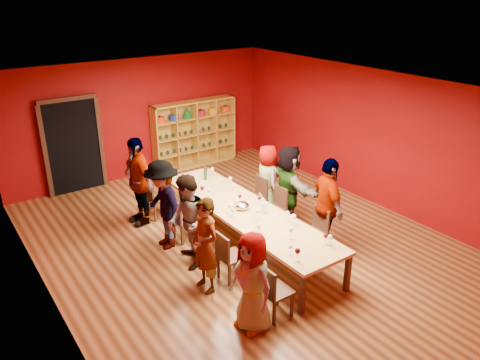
# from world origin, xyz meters

# --- Properties ---
(room_shell) EXTENTS (7.10, 9.10, 3.04)m
(room_shell) POSITION_xyz_m (0.00, 0.00, 1.50)
(room_shell) COLOR #542E16
(room_shell) RESTS_ON ground
(tasting_table) EXTENTS (1.10, 4.50, 0.75)m
(tasting_table) POSITION_xyz_m (0.00, 0.00, 0.70)
(tasting_table) COLOR tan
(tasting_table) RESTS_ON ground
(doorway) EXTENTS (1.40, 0.17, 2.30)m
(doorway) POSITION_xyz_m (-1.80, 4.43, 1.12)
(doorway) COLOR black
(doorway) RESTS_ON ground
(shelving_unit) EXTENTS (2.40, 0.40, 1.80)m
(shelving_unit) POSITION_xyz_m (1.40, 4.32, 0.98)
(shelving_unit) COLOR #B88829
(shelving_unit) RESTS_ON ground
(chair_person_left_0) EXTENTS (0.42, 0.42, 0.89)m
(chair_person_left_0) POSITION_xyz_m (-0.91, -1.97, 0.50)
(chair_person_left_0) COLOR #311B10
(chair_person_left_0) RESTS_ON ground
(person_left_0) EXTENTS (0.49, 0.79, 1.54)m
(person_left_0) POSITION_xyz_m (-1.28, -1.97, 0.77)
(person_left_0) COLOR #141C37
(person_left_0) RESTS_ON ground
(chair_person_left_1) EXTENTS (0.42, 0.42, 0.89)m
(chair_person_left_1) POSITION_xyz_m (-0.91, -0.80, 0.50)
(chair_person_left_1) COLOR #311B10
(chair_person_left_1) RESTS_ON ground
(person_left_1) EXTENTS (0.46, 0.61, 1.62)m
(person_left_1) POSITION_xyz_m (-1.34, -0.80, 0.81)
(person_left_1) COLOR #131A35
(person_left_1) RESTS_ON ground
(chair_person_left_2) EXTENTS (0.42, 0.42, 0.89)m
(chair_person_left_2) POSITION_xyz_m (-0.91, -0.00, 0.50)
(chair_person_left_2) COLOR #311B10
(chair_person_left_2) RESTS_ON ground
(person_left_2) EXTENTS (0.68, 0.92, 1.70)m
(person_left_2) POSITION_xyz_m (-1.22, -0.00, 0.85)
(person_left_2) COLOR silver
(person_left_2) RESTS_ON ground
(chair_person_left_3) EXTENTS (0.42, 0.42, 0.89)m
(chair_person_left_3) POSITION_xyz_m (-0.91, 0.82, 0.50)
(chair_person_left_3) COLOR #311B10
(chair_person_left_3) RESTS_ON ground
(person_left_3) EXTENTS (0.53, 1.15, 1.73)m
(person_left_3) POSITION_xyz_m (-1.27, 0.82, 0.87)
(person_left_3) COLOR #141738
(person_left_3) RESTS_ON ground
(chair_person_left_4) EXTENTS (0.42, 0.42, 0.89)m
(chair_person_left_4) POSITION_xyz_m (-0.91, 2.00, 0.50)
(chair_person_left_4) COLOR #311B10
(chair_person_left_4) RESTS_ON ground
(person_left_4) EXTENTS (0.55, 1.12, 1.87)m
(person_left_4) POSITION_xyz_m (-1.24, 2.00, 0.93)
(person_left_4) COLOR #46454A
(person_left_4) RESTS_ON ground
(chair_person_right_1) EXTENTS (0.42, 0.42, 0.89)m
(chair_person_right_1) POSITION_xyz_m (0.91, -1.00, 0.50)
(chair_person_right_1) COLOR #311B10
(chair_person_right_1) RESTS_ON ground
(person_right_1) EXTENTS (0.81, 1.16, 1.81)m
(person_right_1) POSITION_xyz_m (1.15, -1.00, 0.90)
(person_right_1) COLOR #C48391
(person_right_1) RESTS_ON ground
(chair_person_right_2) EXTENTS (0.42, 0.42, 0.89)m
(chair_person_right_2) POSITION_xyz_m (0.91, 0.17, 0.50)
(chair_person_right_2) COLOR #311B10
(chair_person_right_2) RESTS_ON ground
(person_right_2) EXTENTS (0.76, 1.65, 1.72)m
(person_right_2) POSITION_xyz_m (1.22, 0.17, 0.86)
(person_right_2) COLOR #D08B8F
(person_right_2) RESTS_ON ground
(chair_person_right_3) EXTENTS (0.42, 0.42, 0.89)m
(chair_person_right_3) POSITION_xyz_m (0.91, 0.80, 0.50)
(chair_person_right_3) COLOR #311B10
(chair_person_right_3) RESTS_ON ground
(person_right_3) EXTENTS (0.60, 0.84, 1.56)m
(person_right_3) POSITION_xyz_m (1.17, 0.80, 0.78)
(person_right_3) COLOR #46464B
(person_right_3) RESTS_ON ground
(wine_glass_0) EXTENTS (0.07, 0.07, 0.18)m
(wine_glass_0) POSITION_xyz_m (-0.34, -1.69, 0.88)
(wine_glass_0) COLOR white
(wine_glass_0) RESTS_ON tasting_table
(wine_glass_1) EXTENTS (0.08, 0.08, 0.19)m
(wine_glass_1) POSITION_xyz_m (0.36, -1.85, 0.89)
(wine_glass_1) COLOR white
(wine_glass_1) RESTS_ON tasting_table
(wine_glass_2) EXTENTS (0.09, 0.09, 0.21)m
(wine_glass_2) POSITION_xyz_m (-0.33, -0.01, 0.90)
(wine_glass_2) COLOR white
(wine_glass_2) RESTS_ON tasting_table
(wine_glass_3) EXTENTS (0.08, 0.08, 0.19)m
(wine_glass_3) POSITION_xyz_m (0.33, -0.02, 0.89)
(wine_glass_3) COLOR white
(wine_glass_3) RESTS_ON tasting_table
(wine_glass_4) EXTENTS (0.07, 0.07, 0.19)m
(wine_glass_4) POSITION_xyz_m (-0.30, -0.85, 0.88)
(wine_glass_4) COLOR white
(wine_glass_4) RESTS_ON tasting_table
(wine_glass_5) EXTENTS (0.09, 0.09, 0.22)m
(wine_glass_5) POSITION_xyz_m (0.26, 1.83, 0.91)
(wine_glass_5) COLOR white
(wine_glass_5) RESTS_ON tasting_table
(wine_glass_6) EXTENTS (0.08, 0.08, 0.21)m
(wine_glass_6) POSITION_xyz_m (-0.28, 0.80, 0.90)
(wine_glass_6) COLOR white
(wine_glass_6) RESTS_ON tasting_table
(wine_glass_7) EXTENTS (0.08, 0.08, 0.21)m
(wine_glass_7) POSITION_xyz_m (-0.03, -0.46, 0.90)
(wine_glass_7) COLOR white
(wine_glass_7) RESTS_ON tasting_table
(wine_glass_8) EXTENTS (0.07, 0.07, 0.18)m
(wine_glass_8) POSITION_xyz_m (0.34, -0.11, 0.88)
(wine_glass_8) COLOR white
(wine_glass_8) RESTS_ON tasting_table
(wine_glass_9) EXTENTS (0.09, 0.09, 0.22)m
(wine_glass_9) POSITION_xyz_m (0.32, -1.01, 0.91)
(wine_glass_9) COLOR white
(wine_glass_9) RESTS_ON tasting_table
(wine_glass_10) EXTENTS (0.09, 0.09, 0.22)m
(wine_glass_10) POSITION_xyz_m (-0.01, -1.33, 0.91)
(wine_glass_10) COLOR white
(wine_glass_10) RESTS_ON tasting_table
(wine_glass_11) EXTENTS (0.08, 0.08, 0.21)m
(wine_glass_11) POSITION_xyz_m (0.36, 1.72, 0.90)
(wine_glass_11) COLOR white
(wine_glass_11) RESTS_ON tasting_table
(wine_glass_12) EXTENTS (0.07, 0.07, 0.18)m
(wine_glass_12) POSITION_xyz_m (-0.35, 1.68, 0.88)
(wine_glass_12) COLOR white
(wine_glass_12) RESTS_ON tasting_table
(wine_glass_13) EXTENTS (0.08, 0.08, 0.20)m
(wine_glass_13) POSITION_xyz_m (0.33, -1.78, 0.89)
(wine_glass_13) COLOR white
(wine_glass_13) RESTS_ON tasting_table
(wine_glass_14) EXTENTS (0.08, 0.08, 0.20)m
(wine_glass_14) POSITION_xyz_m (0.34, -0.82, 0.89)
(wine_glass_14) COLOR white
(wine_glass_14) RESTS_ON tasting_table
(wine_glass_15) EXTENTS (0.07, 0.07, 0.18)m
(wine_glass_15) POSITION_xyz_m (-0.37, -0.16, 0.88)
(wine_glass_15) COLOR white
(wine_glass_15) RESTS_ON tasting_table
(wine_glass_16) EXTENTS (0.07, 0.07, 0.18)m
(wine_glass_16) POSITION_xyz_m (-0.17, 1.27, 0.88)
(wine_glass_16) COLOR white
(wine_glass_16) RESTS_ON tasting_table
(wine_glass_17) EXTENTS (0.08, 0.08, 0.19)m
(wine_glass_17) POSITION_xyz_m (-0.32, 1.80, 0.89)
(wine_glass_17) COLOR white
(wine_glass_17) RESTS_ON tasting_table
(wine_glass_18) EXTENTS (0.08, 0.08, 0.21)m
(wine_glass_18) POSITION_xyz_m (-0.33, 0.99, 0.90)
(wine_glass_18) COLOR white
(wine_glass_18) RESTS_ON tasting_table
(wine_glass_19) EXTENTS (0.09, 0.09, 0.22)m
(wine_glass_19) POSITION_xyz_m (-0.37, -1.89, 0.91)
(wine_glass_19) COLOR white
(wine_glass_19) RESTS_ON tasting_table
(wine_glass_20) EXTENTS (0.07, 0.07, 0.18)m
(wine_glass_20) POSITION_xyz_m (0.09, 0.29, 0.88)
(wine_glass_20) COLOR white
(wine_glass_20) RESTS_ON tasting_table
(wine_glass_21) EXTENTS (0.08, 0.08, 0.19)m
(wine_glass_21) POSITION_xyz_m (0.27, 0.75, 0.89)
(wine_glass_21) COLOR white
(wine_glass_21) RESTS_ON tasting_table
(wine_glass_22) EXTENTS (0.08, 0.08, 0.19)m
(wine_glass_22) POSITION_xyz_m (-0.36, -0.91, 0.89)
(wine_glass_22) COLOR white
(wine_glass_22) RESTS_ON tasting_table
(wine_glass_23) EXTENTS (0.09, 0.09, 0.22)m
(wine_glass_23) POSITION_xyz_m (0.38, 1.04, 0.91)
(wine_glass_23) COLOR white
(wine_glass_23) RESTS_ON tasting_table
(spittoon_bowl) EXTENTS (0.28, 0.28, 0.16)m
(spittoon_bowl) POSITION_xyz_m (-0.03, 0.04, 0.82)
(spittoon_bowl) COLOR #B2B4B9
(spittoon_bowl) RESTS_ON tasting_table
(carafe_a) EXTENTS (0.10, 0.10, 0.24)m
(carafe_a) POSITION_xyz_m (-0.13, 0.07, 0.86)
(carafe_a) COLOR white
(carafe_a) RESTS_ON tasting_table
(carafe_b) EXTENTS (0.12, 0.12, 0.24)m
(carafe_b) POSITION_xyz_m (0.20, -0.34, 0.86)
(carafe_b) COLOR white
(carafe_b) RESTS_ON tasting_table
(wine_bottle) EXTENTS (0.08, 0.08, 0.29)m
(wine_bottle) POSITION_xyz_m (0.15, 1.65, 0.86)
(wine_bottle) COLOR #153A1C
(wine_bottle) RESTS_ON tasting_table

